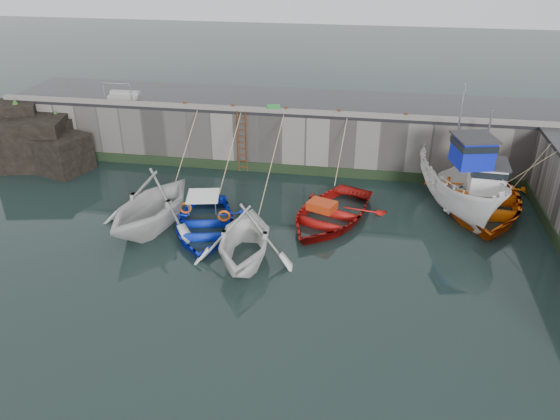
% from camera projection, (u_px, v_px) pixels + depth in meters
% --- Properties ---
extents(ground, '(120.00, 120.00, 0.00)m').
position_uv_depth(ground, '(235.00, 283.00, 19.45)').
color(ground, black).
rests_on(ground, ground).
extents(quay_back, '(30.00, 5.00, 3.00)m').
position_uv_depth(quay_back, '(289.00, 130.00, 29.71)').
color(quay_back, slate).
rests_on(quay_back, ground).
extents(road_back, '(30.00, 5.00, 0.16)m').
position_uv_depth(road_back, '(289.00, 101.00, 28.99)').
color(road_back, black).
rests_on(road_back, quay_back).
extents(kerb_back, '(30.00, 0.30, 0.20)m').
position_uv_depth(kerb_back, '(282.00, 111.00, 26.85)').
color(kerb_back, slate).
rests_on(kerb_back, road_back).
extents(algae_back, '(30.00, 0.08, 0.50)m').
position_uv_depth(algae_back, '(281.00, 169.00, 28.06)').
color(algae_back, black).
rests_on(algae_back, ground).
extents(rock_outcrop, '(5.85, 4.24, 3.41)m').
position_uv_depth(rock_outcrop, '(37.00, 141.00, 28.78)').
color(rock_outcrop, black).
rests_on(rock_outcrop, ground).
extents(ladder, '(0.51, 0.08, 3.20)m').
position_uv_depth(ladder, '(242.00, 142.00, 27.70)').
color(ladder, '#3F1E0F').
rests_on(ladder, ground).
extents(boat_near_white, '(5.66, 6.21, 2.80)m').
position_uv_depth(boat_near_white, '(154.00, 227.00, 23.11)').
color(boat_near_white, silver).
rests_on(boat_near_white, ground).
extents(boat_near_white_rope, '(0.04, 4.83, 3.10)m').
position_uv_depth(boat_near_white_rope, '(187.00, 183.00, 27.08)').
color(boat_near_white_rope, tan).
rests_on(boat_near_white_rope, ground).
extents(boat_near_blue, '(4.68, 5.83, 1.07)m').
position_uv_depth(boat_near_blue, '(204.00, 230.00, 22.83)').
color(boat_near_blue, '#0D29CA').
rests_on(boat_near_blue, ground).
extents(boat_near_blue_rope, '(0.04, 4.77, 3.10)m').
position_uv_depth(boat_near_blue_rope, '(231.00, 186.00, 26.78)').
color(boat_near_blue_rope, tan).
rests_on(boat_near_blue_rope, ground).
extents(boat_near_blacktrim, '(4.50, 5.08, 2.49)m').
position_uv_depth(boat_near_blacktrim, '(245.00, 259.00, 20.82)').
color(boat_near_blacktrim, silver).
rests_on(boat_near_blacktrim, ground).
extents(boat_near_blacktrim_rope, '(0.04, 6.47, 3.10)m').
position_uv_depth(boat_near_blacktrim_rope, '(271.00, 198.00, 25.61)').
color(boat_near_blacktrim_rope, tan).
rests_on(boat_near_blacktrim_rope, ground).
extents(boat_near_navy, '(5.78, 6.70, 1.17)m').
position_uv_depth(boat_near_navy, '(329.00, 220.00, 23.64)').
color(boat_near_navy, '#A4110E').
rests_on(boat_near_navy, ground).
extents(boat_near_navy_rope, '(0.04, 3.42, 3.10)m').
position_uv_depth(boat_near_navy_rope, '(336.00, 186.00, 26.80)').
color(boat_near_navy_rope, tan).
rests_on(boat_near_navy_rope, ground).
extents(boat_far_white, '(4.25, 7.49, 5.73)m').
position_uv_depth(boat_far_white, '(461.00, 186.00, 24.02)').
color(boat_far_white, white).
rests_on(boat_far_white, ground).
extents(boat_far_orange, '(5.63, 7.57, 4.50)m').
position_uv_depth(boat_far_orange, '(481.00, 198.00, 24.48)').
color(boat_far_orange, orange).
rests_on(boat_far_orange, ground).
extents(fish_crate, '(0.73, 0.55, 0.31)m').
position_uv_depth(fish_crate, '(273.00, 108.00, 27.02)').
color(fish_crate, '#188429').
rests_on(fish_crate, road_back).
extents(railing, '(1.60, 1.05, 1.00)m').
position_uv_depth(railing, '(123.00, 95.00, 29.06)').
color(railing, '#A5A8AD').
rests_on(railing, road_back).
extents(bollard_a, '(0.18, 0.18, 0.28)m').
position_uv_depth(bollard_a, '(185.00, 105.00, 27.66)').
color(bollard_a, '#3F1E0F').
rests_on(bollard_a, road_back).
extents(bollard_b, '(0.18, 0.18, 0.28)m').
position_uv_depth(bollard_b, '(233.00, 107.00, 27.29)').
color(bollard_b, '#3F1E0F').
rests_on(bollard_b, road_back).
extents(bollard_c, '(0.18, 0.18, 0.28)m').
position_uv_depth(bollard_c, '(286.00, 110.00, 26.88)').
color(bollard_c, '#3F1E0F').
rests_on(bollard_c, road_back).
extents(bollard_d, '(0.18, 0.18, 0.28)m').
position_uv_depth(bollard_d, '(339.00, 112.00, 26.50)').
color(bollard_d, '#3F1E0F').
rests_on(bollard_d, road_back).
extents(bollard_e, '(0.18, 0.18, 0.28)m').
position_uv_depth(bollard_e, '(406.00, 116.00, 26.02)').
color(bollard_e, '#3F1E0F').
rests_on(bollard_e, road_back).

